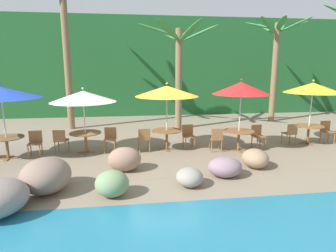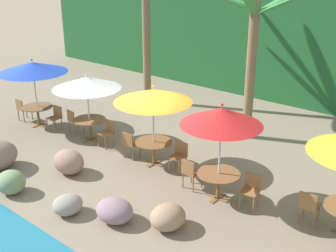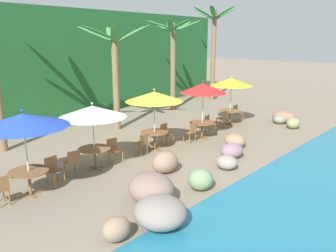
{
  "view_description": "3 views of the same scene",
  "coord_description": "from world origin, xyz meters",
  "px_view_note": "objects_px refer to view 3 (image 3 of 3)",
  "views": [
    {
      "loc": [
        -1.21,
        -9.92,
        2.99
      ],
      "look_at": [
        0.12,
        -0.11,
        0.95
      ],
      "focal_mm": 30.57,
      "sensor_mm": 36.0,
      "label": 1
    },
    {
      "loc": [
        7.85,
        -8.5,
        5.84
      ],
      "look_at": [
        0.44,
        0.42,
        1.24
      ],
      "focal_mm": 45.9,
      "sensor_mm": 36.0,
      "label": 2
    },
    {
      "loc": [
        -9.21,
        -9.12,
        4.31
      ],
      "look_at": [
        0.68,
        -0.05,
        0.91
      ],
      "focal_mm": 36.47,
      "sensor_mm": 36.0,
      "label": 3
    }
  ],
  "objects_px": {
    "dining_table_red": "(202,125)",
    "umbrella_orange": "(154,97)",
    "umbrella_blue": "(23,120)",
    "chair_orange_seaward": "(166,132)",
    "umbrella_white": "(92,112)",
    "dining_table_yellow": "(230,113)",
    "chair_red_inland": "(191,131)",
    "chair_yellow_inland": "(223,118)",
    "umbrella_yellow": "(231,82)",
    "palm_tree_second": "(115,57)",
    "chair_blue_inland": "(0,189)",
    "dining_table_orange": "(155,135)",
    "palm_tree_third": "(173,47)",
    "chair_orange_inland": "(142,143)",
    "dining_table_white": "(95,152)",
    "chair_blue_seaward": "(53,169)",
    "chair_yellow_seaward": "(237,112)",
    "chair_white_seaward": "(114,149)",
    "chair_white_inland": "(73,161)",
    "umbrella_red": "(203,88)",
    "palm_tree_fourth": "(214,37)",
    "dining_table_blue": "(29,175)",
    "chair_red_seaward": "(209,123)"
  },
  "relations": [
    {
      "from": "palm_tree_third",
      "to": "dining_table_blue",
      "type": "bearing_deg",
      "value": -156.37
    },
    {
      "from": "dining_table_white",
      "to": "dining_table_orange",
      "type": "bearing_deg",
      "value": -0.12
    },
    {
      "from": "dining_table_yellow",
      "to": "palm_tree_third",
      "type": "relative_size",
      "value": 0.2
    },
    {
      "from": "chair_white_inland",
      "to": "chair_orange_inland",
      "type": "xyz_separation_m",
      "value": [
        2.91,
        -0.18,
        0.0
      ]
    },
    {
      "from": "chair_yellow_seaward",
      "to": "chair_yellow_inland",
      "type": "height_order",
      "value": "same"
    },
    {
      "from": "chair_white_seaward",
      "to": "chair_red_seaward",
      "type": "xyz_separation_m",
      "value": [
        5.44,
        -0.27,
        0.0
      ]
    },
    {
      "from": "palm_tree_second",
      "to": "umbrella_white",
      "type": "bearing_deg",
      "value": -137.31
    },
    {
      "from": "umbrella_blue",
      "to": "dining_table_orange",
      "type": "distance_m",
      "value": 5.61
    },
    {
      "from": "umbrella_blue",
      "to": "chair_yellow_seaward",
      "type": "relative_size",
      "value": 2.87
    },
    {
      "from": "umbrella_white",
      "to": "dining_table_yellow",
      "type": "bearing_deg",
      "value": 0.45
    },
    {
      "from": "umbrella_yellow",
      "to": "palm_tree_second",
      "type": "xyz_separation_m",
      "value": [
        -4.61,
        3.56,
        1.29
      ]
    },
    {
      "from": "dining_table_red",
      "to": "dining_table_yellow",
      "type": "relative_size",
      "value": 1.0
    },
    {
      "from": "dining_table_orange",
      "to": "chair_orange_inland",
      "type": "bearing_deg",
      "value": -168.85
    },
    {
      "from": "chair_white_seaward",
      "to": "chair_yellow_seaward",
      "type": "height_order",
      "value": "same"
    },
    {
      "from": "dining_table_white",
      "to": "dining_table_orange",
      "type": "height_order",
      "value": "same"
    },
    {
      "from": "chair_yellow_inland",
      "to": "palm_tree_third",
      "type": "xyz_separation_m",
      "value": [
        1.79,
        4.96,
        3.35
      ]
    },
    {
      "from": "umbrella_orange",
      "to": "chair_yellow_inland",
      "type": "distance_m",
      "value": 5.08
    },
    {
      "from": "dining_table_orange",
      "to": "umbrella_red",
      "type": "distance_m",
      "value": 3.09
    },
    {
      "from": "chair_orange_seaward",
      "to": "dining_table_yellow",
      "type": "distance_m",
      "value": 4.81
    },
    {
      "from": "chair_red_inland",
      "to": "palm_tree_third",
      "type": "distance_m",
      "value": 8.0
    },
    {
      "from": "chair_white_inland",
      "to": "umbrella_orange",
      "type": "distance_m",
      "value": 4.09
    },
    {
      "from": "umbrella_blue",
      "to": "chair_orange_inland",
      "type": "relative_size",
      "value": 2.87
    },
    {
      "from": "chair_blue_inland",
      "to": "dining_table_yellow",
      "type": "height_order",
      "value": "chair_blue_inland"
    },
    {
      "from": "chair_blue_seaward",
      "to": "umbrella_red",
      "type": "relative_size",
      "value": 0.33
    },
    {
      "from": "dining_table_orange",
      "to": "chair_yellow_seaward",
      "type": "distance_m",
      "value": 6.5
    },
    {
      "from": "umbrella_orange",
      "to": "umbrella_white",
      "type": "bearing_deg",
      "value": 179.88
    },
    {
      "from": "umbrella_orange",
      "to": "chair_yellow_inland",
      "type": "height_order",
      "value": "umbrella_orange"
    },
    {
      "from": "dining_table_yellow",
      "to": "chair_yellow_seaward",
      "type": "xyz_separation_m",
      "value": [
        0.85,
        0.09,
        -0.1
      ]
    },
    {
      "from": "chair_blue_seaward",
      "to": "chair_white_inland",
      "type": "relative_size",
      "value": 1.0
    },
    {
      "from": "chair_white_seaward",
      "to": "chair_yellow_inland",
      "type": "relative_size",
      "value": 1.0
    },
    {
      "from": "umbrella_blue",
      "to": "dining_table_red",
      "type": "xyz_separation_m",
      "value": [
        7.94,
        -0.1,
        -1.58
      ]
    },
    {
      "from": "chair_yellow_seaward",
      "to": "palm_tree_third",
      "type": "bearing_deg",
      "value": 88.86
    },
    {
      "from": "dining_table_orange",
      "to": "chair_red_inland",
      "type": "xyz_separation_m",
      "value": [
        1.72,
        -0.49,
        -0.1
      ]
    },
    {
      "from": "umbrella_blue",
      "to": "umbrella_yellow",
      "type": "xyz_separation_m",
      "value": [
        11.02,
        0.41,
        0.02
      ]
    },
    {
      "from": "chair_red_inland",
      "to": "chair_yellow_seaward",
      "type": "height_order",
      "value": "same"
    },
    {
      "from": "chair_blue_inland",
      "to": "palm_tree_fourth",
      "type": "height_order",
      "value": "palm_tree_fourth"
    },
    {
      "from": "umbrella_orange",
      "to": "chair_red_inland",
      "type": "height_order",
      "value": "umbrella_orange"
    },
    {
      "from": "umbrella_blue",
      "to": "chair_red_inland",
      "type": "relative_size",
      "value": 2.87
    },
    {
      "from": "chair_orange_inland",
      "to": "palm_tree_second",
      "type": "distance_m",
      "value": 5.18
    },
    {
      "from": "dining_table_red",
      "to": "umbrella_orange",
      "type": "bearing_deg",
      "value": 170.39
    },
    {
      "from": "chair_blue_seaward",
      "to": "dining_table_white",
      "type": "relative_size",
      "value": 0.79
    },
    {
      "from": "chair_white_inland",
      "to": "chair_orange_inland",
      "type": "relative_size",
      "value": 1.0
    },
    {
      "from": "umbrella_orange",
      "to": "dining_table_yellow",
      "type": "relative_size",
      "value": 2.24
    },
    {
      "from": "chair_blue_inland",
      "to": "umbrella_yellow",
      "type": "distance_m",
      "value": 12.0
    },
    {
      "from": "chair_blue_inland",
      "to": "chair_orange_inland",
      "type": "distance_m",
      "value": 5.38
    },
    {
      "from": "umbrella_blue",
      "to": "chair_blue_inland",
      "type": "distance_m",
      "value": 1.89
    },
    {
      "from": "chair_yellow_inland",
      "to": "palm_tree_fourth",
      "type": "relative_size",
      "value": 0.13
    },
    {
      "from": "chair_yellow_inland",
      "to": "umbrella_yellow",
      "type": "bearing_deg",
      "value": 9.38
    },
    {
      "from": "umbrella_blue",
      "to": "chair_orange_seaward",
      "type": "distance_m",
      "value": 6.45
    },
    {
      "from": "chair_blue_seaward",
      "to": "dining_table_red",
      "type": "relative_size",
      "value": 0.79
    }
  ]
}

